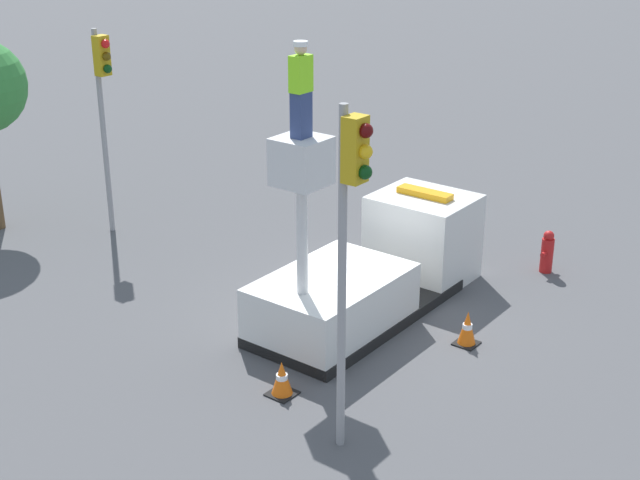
{
  "coord_description": "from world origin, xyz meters",
  "views": [
    {
      "loc": [
        -14.22,
        -9.86,
        8.8
      ],
      "look_at": [
        -2.96,
        -1.24,
        3.05
      ],
      "focal_mm": 50.0,
      "sensor_mm": 36.0,
      "label": 1
    }
  ],
  "objects_px": {
    "traffic_cone_rear": "(282,379)",
    "traffic_cone_curbside": "(467,329)",
    "traffic_light_across": "(103,92)",
    "fire_hydrant": "(547,252)",
    "bucket_truck": "(373,272)",
    "worker": "(301,90)",
    "traffic_light_pole": "(350,217)"
  },
  "relations": [
    {
      "from": "traffic_cone_curbside",
      "to": "traffic_light_pole",
      "type": "bearing_deg",
      "value": -178.21
    },
    {
      "from": "traffic_light_across",
      "to": "fire_hydrant",
      "type": "xyz_separation_m",
      "value": [
        4.55,
        -10.34,
        -3.29
      ]
    },
    {
      "from": "traffic_light_pole",
      "to": "bucket_truck",
      "type": "bearing_deg",
      "value": 29.75
    },
    {
      "from": "traffic_light_pole",
      "to": "fire_hydrant",
      "type": "xyz_separation_m",
      "value": [
        8.74,
        0.39,
        -3.58
      ]
    },
    {
      "from": "traffic_light_across",
      "to": "traffic_cone_curbside",
      "type": "bearing_deg",
      "value": -89.13
    },
    {
      "from": "fire_hydrant",
      "to": "traffic_cone_rear",
      "type": "xyz_separation_m",
      "value": [
        -8.15,
        1.51,
        -0.19
      ]
    },
    {
      "from": "traffic_light_pole",
      "to": "fire_hydrant",
      "type": "distance_m",
      "value": 9.46
    },
    {
      "from": "fire_hydrant",
      "to": "traffic_cone_rear",
      "type": "bearing_deg",
      "value": 169.5
    },
    {
      "from": "worker",
      "to": "traffic_light_pole",
      "type": "height_order",
      "value": "worker"
    },
    {
      "from": "bucket_truck",
      "to": "traffic_cone_rear",
      "type": "distance_m",
      "value": 4.07
    },
    {
      "from": "traffic_light_pole",
      "to": "worker",
      "type": "bearing_deg",
      "value": 51.11
    },
    {
      "from": "traffic_cone_rear",
      "to": "traffic_cone_curbside",
      "type": "bearing_deg",
      "value": -25.05
    },
    {
      "from": "bucket_truck",
      "to": "worker",
      "type": "xyz_separation_m",
      "value": [
        -2.46,
        0.0,
        4.46
      ]
    },
    {
      "from": "bucket_truck",
      "to": "traffic_cone_rear",
      "type": "relative_size",
      "value": 9.14
    },
    {
      "from": "worker",
      "to": "traffic_light_pole",
      "type": "bearing_deg",
      "value": -128.89
    },
    {
      "from": "fire_hydrant",
      "to": "traffic_cone_rear",
      "type": "distance_m",
      "value": 8.29
    },
    {
      "from": "worker",
      "to": "fire_hydrant",
      "type": "relative_size",
      "value": 1.65
    },
    {
      "from": "worker",
      "to": "traffic_light_across",
      "type": "height_order",
      "value": "worker"
    },
    {
      "from": "bucket_truck",
      "to": "traffic_light_across",
      "type": "height_order",
      "value": "traffic_light_across"
    },
    {
      "from": "fire_hydrant",
      "to": "traffic_light_across",
      "type": "bearing_deg",
      "value": 113.72
    },
    {
      "from": "worker",
      "to": "traffic_light_across",
      "type": "bearing_deg",
      "value": 75.54
    },
    {
      "from": "bucket_truck",
      "to": "traffic_cone_curbside",
      "type": "xyz_separation_m",
      "value": [
        -0.2,
        -2.47,
        -0.51
      ]
    },
    {
      "from": "traffic_light_across",
      "to": "traffic_cone_curbside",
      "type": "height_order",
      "value": "traffic_light_across"
    },
    {
      "from": "traffic_light_pole",
      "to": "traffic_cone_curbside",
      "type": "distance_m",
      "value": 5.75
    },
    {
      "from": "traffic_light_across",
      "to": "traffic_cone_rear",
      "type": "distance_m",
      "value": 10.16
    },
    {
      "from": "fire_hydrant",
      "to": "traffic_cone_curbside",
      "type": "bearing_deg",
      "value": -176.74
    },
    {
      "from": "worker",
      "to": "traffic_light_pole",
      "type": "relative_size",
      "value": 0.3
    },
    {
      "from": "worker",
      "to": "traffic_light_pole",
      "type": "distance_m",
      "value": 3.56
    },
    {
      "from": "fire_hydrant",
      "to": "traffic_cone_curbside",
      "type": "relative_size",
      "value": 1.43
    },
    {
      "from": "bucket_truck",
      "to": "traffic_light_across",
      "type": "relative_size",
      "value": 1.15
    },
    {
      "from": "traffic_light_across",
      "to": "traffic_cone_curbside",
      "type": "relative_size",
      "value": 7.3
    },
    {
      "from": "traffic_light_across",
      "to": "traffic_light_pole",
      "type": "bearing_deg",
      "value": -111.37
    }
  ]
}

